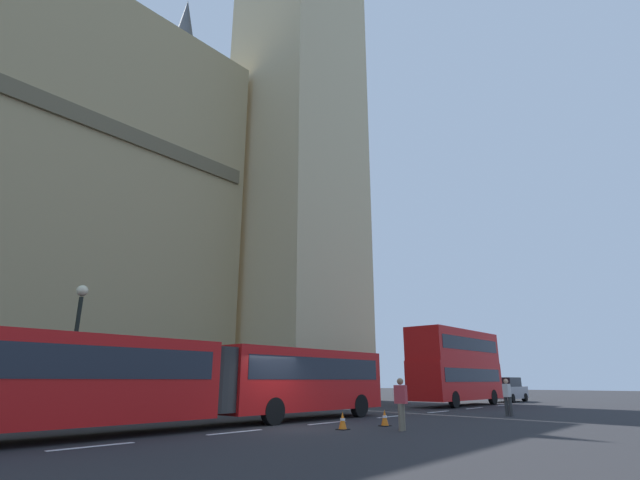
{
  "coord_description": "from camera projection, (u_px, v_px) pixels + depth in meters",
  "views": [
    {
      "loc": [
        -12.75,
        -12.85,
        1.61
      ],
      "look_at": [
        7.43,
        4.88,
        9.68
      ],
      "focal_mm": 26.31,
      "sensor_mm": 36.0,
      "label": 1
    }
  ],
  "objects": [
    {
      "name": "ground_plane",
      "position": [
        286.0,
        427.0,
        16.83
      ],
      "size": [
        160.0,
        160.0,
        0.0
      ],
      "primitive_type": "plane",
      "color": "#262628"
    },
    {
      "name": "clock_tower",
      "position": [
        299.0,
        40.0,
        49.37
      ],
      "size": [
        11.48,
        11.48,
        68.64
      ],
      "color": "#C6B284",
      "rests_on": "ground_plane"
    },
    {
      "name": "double_decker_bus",
      "position": [
        456.0,
        364.0,
        31.99
      ],
      "size": [
        9.32,
        2.54,
        4.9
      ],
      "color": "red",
      "rests_on": "ground_plane"
    },
    {
      "name": "pedestrian_by_kerb",
      "position": [
        507.0,
        396.0,
        22.36
      ],
      "size": [
        0.41,
        0.36,
        1.69
      ],
      "color": "#333333",
      "rests_on": "ground_plane"
    },
    {
      "name": "pedestrian_near_cones",
      "position": [
        401.0,
        402.0,
        15.89
      ],
      "size": [
        0.36,
        0.44,
        1.69
      ],
      "color": "#726651",
      "rests_on": "ground_plane"
    },
    {
      "name": "traffic_cone_west",
      "position": [
        343.0,
        421.0,
        16.04
      ],
      "size": [
        0.36,
        0.36,
        0.58
      ],
      "color": "black",
      "rests_on": "ground_plane"
    },
    {
      "name": "lane_centre_marking",
      "position": [
        327.0,
        423.0,
        18.5
      ],
      "size": [
        39.0,
        0.16,
        0.01
      ],
      "color": "silver",
      "rests_on": "ground_plane"
    },
    {
      "name": "articulated_bus",
      "position": [
        209.0,
        377.0,
        17.14
      ],
      "size": [
        18.45,
        2.54,
        2.9
      ],
      "color": "red",
      "rests_on": "ground_plane"
    },
    {
      "name": "traffic_cone_middle",
      "position": [
        385.0,
        418.0,
        17.3
      ],
      "size": [
        0.36,
        0.36,
        0.58
      ],
      "color": "black",
      "rests_on": "ground_plane"
    },
    {
      "name": "street_lamp",
      "position": [
        75.0,
        342.0,
        18.13
      ],
      "size": [
        0.44,
        0.44,
        5.27
      ],
      "color": "black",
      "rests_on": "ground_plane"
    },
    {
      "name": "sedan_lead",
      "position": [
        507.0,
        390.0,
        37.19
      ],
      "size": [
        4.4,
        1.86,
        1.85
      ],
      "color": "gray",
      "rests_on": "ground_plane"
    }
  ]
}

